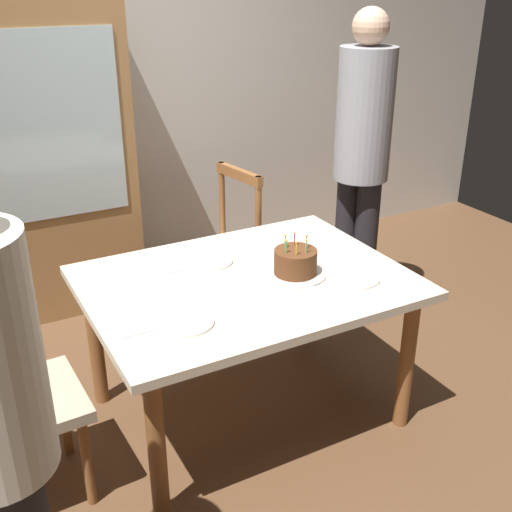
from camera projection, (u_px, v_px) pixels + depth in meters
ground at (247, 411)px, 3.10m from camera, size 6.40×6.40×0.00m
back_wall at (113, 88)px, 4.04m from camera, size 6.40×0.10×2.60m
dining_table at (246, 296)px, 2.83m from camera, size 1.41×1.06×0.73m
birthday_cake at (295, 264)px, 2.80m from camera, size 0.28×0.28×0.19m
plate_near_celebrant at (186, 322)px, 2.43m from camera, size 0.22×0.22×0.01m
plate_far_side at (210, 261)px, 2.95m from camera, size 0.22×0.22×0.01m
plate_near_guest at (355, 278)px, 2.79m from camera, size 0.22×0.22×0.01m
fork_near_celebrant at (146, 331)px, 2.38m from camera, size 0.18×0.02×0.01m
fork_far_side at (179, 270)px, 2.87m from camera, size 0.18×0.04×0.01m
fork_near_guest at (325, 286)px, 2.72m from camera, size 0.18×0.05×0.01m
chair_spindle_back at (217, 254)px, 3.70m from camera, size 0.51×0.51×0.95m
person_guest at (362, 151)px, 3.59m from camera, size 0.32×0.32×1.82m
china_cabinet at (36, 163)px, 3.70m from camera, size 1.10×0.45×1.90m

